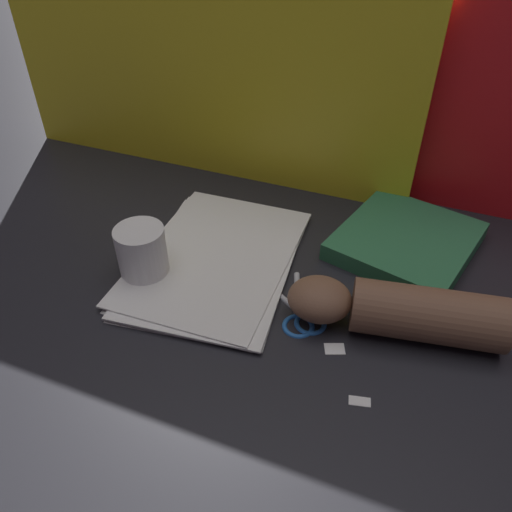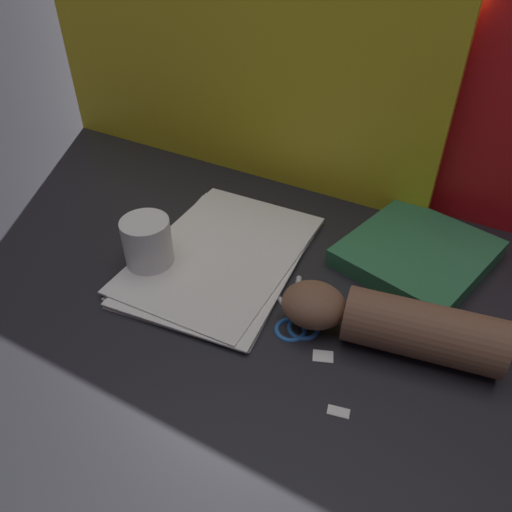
{
  "view_description": "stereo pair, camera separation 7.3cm",
  "coord_description": "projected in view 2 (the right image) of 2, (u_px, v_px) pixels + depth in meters",
  "views": [
    {
      "loc": [
        0.14,
        -0.54,
        0.52
      ],
      "look_at": [
        -0.01,
        0.01,
        0.06
      ],
      "focal_mm": 35.0,
      "sensor_mm": 36.0,
      "label": 1
    },
    {
      "loc": [
        0.21,
        -0.51,
        0.52
      ],
      "look_at": [
        -0.01,
        0.01,
        0.06
      ],
      "focal_mm": 35.0,
      "sensor_mm": 36.0,
      "label": 2
    }
  ],
  "objects": [
    {
      "name": "hand_forearm",
      "position": [
        393.0,
        323.0,
        0.65
      ],
      "size": [
        0.29,
        0.09,
        0.08
      ],
      "color": "brown",
      "rests_on": "ground_plane"
    },
    {
      "name": "paper_scrap_near",
      "position": [
        323.0,
        356.0,
        0.66
      ],
      "size": [
        0.03,
        0.03,
        0.0
      ],
      "color": "white",
      "rests_on": "ground_plane"
    },
    {
      "name": "backdrop_panel_center",
      "position": [
        440.0,
        112.0,
        0.83
      ],
      "size": [
        0.6,
        0.09,
        0.37
      ],
      "color": "red",
      "rests_on": "ground_plane"
    },
    {
      "name": "mug",
      "position": [
        148.0,
        245.0,
        0.78
      ],
      "size": [
        0.08,
        0.08,
        0.09
      ],
      "color": "white",
      "rests_on": "ground_plane"
    },
    {
      "name": "paper_scrap_mid",
      "position": [
        338.0,
        411.0,
        0.59
      ],
      "size": [
        0.03,
        0.02,
        0.0
      ],
      "color": "white",
      "rests_on": "ground_plane"
    },
    {
      "name": "backdrop_panel_left",
      "position": [
        227.0,
        57.0,
        0.92
      ],
      "size": [
        0.83,
        0.11,
        0.45
      ],
      "color": "yellow",
      "rests_on": "ground_plane"
    },
    {
      "name": "paper_stack",
      "position": [
        222.0,
        256.0,
        0.82
      ],
      "size": [
        0.26,
        0.35,
        0.01
      ],
      "color": "white",
      "rests_on": "ground_plane"
    },
    {
      "name": "ground_plane",
      "position": [
        258.0,
        292.0,
        0.76
      ],
      "size": [
        6.0,
        6.0,
        0.0
      ],
      "primitive_type": "plane",
      "color": "black"
    },
    {
      "name": "scissors",
      "position": [
        294.0,
        316.0,
        0.71
      ],
      "size": [
        0.12,
        0.14,
        0.01
      ],
      "color": "silver",
      "rests_on": "ground_plane"
    },
    {
      "name": "book_closed",
      "position": [
        417.0,
        253.0,
        0.81
      ],
      "size": [
        0.27,
        0.28,
        0.03
      ],
      "color": "#2D7247",
      "rests_on": "ground_plane"
    }
  ]
}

